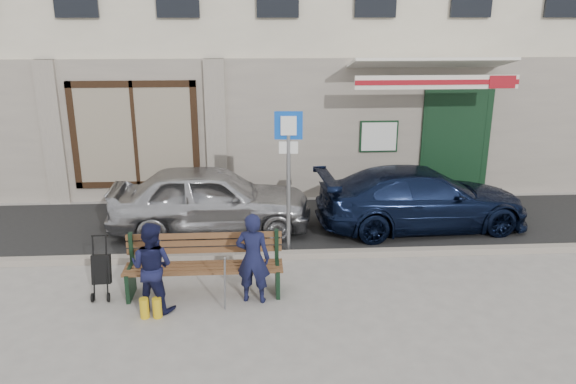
{
  "coord_description": "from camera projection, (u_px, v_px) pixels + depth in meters",
  "views": [
    {
      "loc": [
        -0.54,
        -7.6,
        4.15
      ],
      "look_at": [
        0.02,
        1.6,
        1.2
      ],
      "focal_mm": 35.0,
      "sensor_mm": 36.0,
      "label": 1
    }
  ],
  "objects": [
    {
      "name": "ground",
      "position": [
        293.0,
        299.0,
        8.52
      ],
      "size": [
        80.0,
        80.0,
        0.0
      ],
      "primitive_type": "plane",
      "color": "#9E9991",
      "rests_on": "ground"
    },
    {
      "name": "asphalt_lane",
      "position": [
        283.0,
        225.0,
        11.46
      ],
      "size": [
        60.0,
        3.2,
        0.01
      ],
      "primitive_type": "cube",
      "color": "#282828",
      "rests_on": "ground"
    },
    {
      "name": "curb",
      "position": [
        287.0,
        255.0,
        9.92
      ],
      "size": [
        60.0,
        0.18,
        0.12
      ],
      "primitive_type": "cube",
      "color": "#9E9384",
      "rests_on": "ground"
    },
    {
      "name": "car_silver",
      "position": [
        211.0,
        199.0,
        10.99
      ],
      "size": [
        3.94,
        1.63,
        1.34
      ],
      "primitive_type": "imported",
      "rotation": [
        0.0,
        0.0,
        1.58
      ],
      "color": "#ACACB1",
      "rests_on": "ground"
    },
    {
      "name": "car_navy",
      "position": [
        422.0,
        198.0,
        11.21
      ],
      "size": [
        4.34,
        2.04,
        1.22
      ],
      "primitive_type": "imported",
      "rotation": [
        0.0,
        0.0,
        1.65
      ],
      "color": "black",
      "rests_on": "ground"
    },
    {
      "name": "parking_sign",
      "position": [
        288.0,
        161.0,
        9.63
      ],
      "size": [
        0.48,
        0.08,
        2.58
      ],
      "rotation": [
        0.0,
        0.0,
        -0.07
      ],
      "color": "gray",
      "rests_on": "ground"
    },
    {
      "name": "bench",
      "position": [
        201.0,
        267.0,
        8.54
      ],
      "size": [
        2.4,
        1.17,
        0.98
      ],
      "color": "brown",
      "rests_on": "ground"
    },
    {
      "name": "man",
      "position": [
        253.0,
        258.0,
        8.27
      ],
      "size": [
        0.56,
        0.43,
        1.4
      ],
      "primitive_type": "imported",
      "rotation": [
        0.0,
        0.0,
        2.95
      ],
      "color": "#121534",
      "rests_on": "ground"
    },
    {
      "name": "woman",
      "position": [
        152.0,
        267.0,
        8.05
      ],
      "size": [
        0.78,
        0.7,
        1.34
      ],
      "primitive_type": "imported",
      "rotation": [
        0.0,
        0.0,
        2.8
      ],
      "color": "#131536",
      "rests_on": "ground"
    },
    {
      "name": "stroller",
      "position": [
        101.0,
        271.0,
        8.49
      ],
      "size": [
        0.29,
        0.4,
        0.96
      ],
      "rotation": [
        0.0,
        0.0,
        0.06
      ],
      "color": "black",
      "rests_on": "ground"
    }
  ]
}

